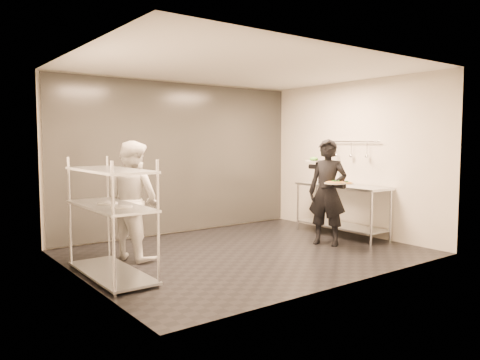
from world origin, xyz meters
TOP-DOWN VIEW (x-y plane):
  - room_shell at (0.00, 1.18)m, footprint 5.00×4.00m
  - pass_rack at (-2.15, -0.00)m, footprint 0.60×1.60m
  - prep_counter at (2.18, 0.00)m, footprint 0.60×1.80m
  - utensil_rail at (2.43, -0.00)m, footprint 0.07×1.20m
  - waiter at (1.40, -0.37)m, footprint 0.65×0.75m
  - chef at (-1.55, 0.67)m, footprint 0.88×0.99m
  - pizza_plate_near at (1.31, -0.61)m, footprint 0.34×0.34m
  - pizza_plate_far at (1.53, -0.61)m, footprint 0.31×0.31m
  - salad_plate at (1.35, -0.10)m, footprint 0.31×0.31m
  - pos_monitor at (2.06, 0.30)m, footprint 0.13×0.25m
  - bottle_green at (2.02, -0.11)m, footprint 0.07×0.07m
  - bottle_clear at (2.18, 0.52)m, footprint 0.06×0.06m
  - bottle_dark at (2.21, 0.00)m, footprint 0.06×0.06m

SIDE VIEW (x-z plane):
  - prep_counter at x=2.18m, z-range 0.17..1.09m
  - pass_rack at x=-2.15m, z-range 0.02..1.52m
  - chef at x=-1.55m, z-range 0.00..1.71m
  - waiter at x=1.40m, z-range 0.00..1.74m
  - pos_monitor at x=2.06m, z-range 0.92..1.10m
  - bottle_dark at x=2.21m, z-range 0.92..1.13m
  - bottle_clear at x=2.18m, z-range 0.92..1.13m
  - pizza_plate_far at x=1.53m, z-range 1.00..1.06m
  - bottle_green at x=2.02m, z-range 0.92..1.16m
  - pizza_plate_near at x=1.31m, z-range 1.02..1.08m
  - salad_plate at x=1.35m, z-range 1.35..1.43m
  - room_shell at x=0.00m, z-range 0.00..2.80m
  - utensil_rail at x=2.43m, z-range 1.39..1.70m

